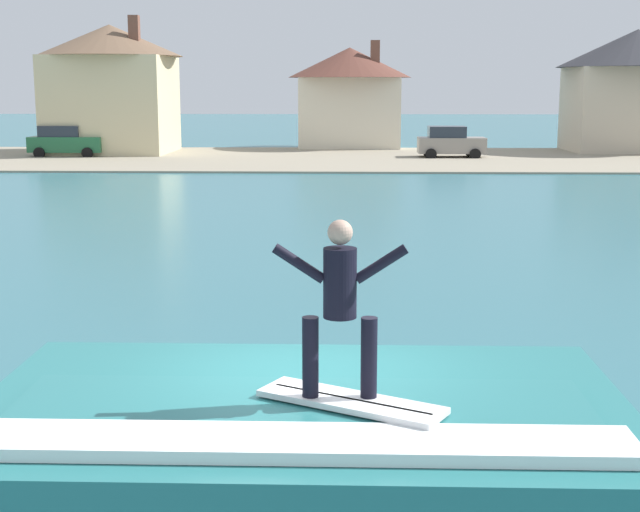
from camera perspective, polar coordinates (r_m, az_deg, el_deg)
ground_plane at (r=10.52m, az=-0.96°, el=-12.29°), size 260.00×260.00×0.00m
wave_crest at (r=9.50m, az=-1.05°, el=-11.60°), size 6.63×4.04×1.07m
surfboard at (r=8.87m, az=1.95°, el=-9.13°), size 1.88×1.33×0.06m
surfer at (r=8.64m, az=1.26°, el=-2.72°), size 1.29×0.32×1.74m
shoreline_bank at (r=52.27m, az=1.29°, el=6.15°), size 120.00×17.47×0.09m
car_near_shore at (r=55.75m, az=-15.65°, el=6.97°), size 4.32×2.16×1.86m
car_far_shore at (r=53.25m, az=8.19°, el=7.10°), size 3.85×2.13×1.86m
house_with_chimney at (r=57.89m, az=-12.98°, el=10.49°), size 8.82×8.82×8.26m
house_gabled_white at (r=60.88m, az=19.20°, el=10.30°), size 9.80×9.80×7.60m
house_small_cottage at (r=61.34m, az=1.88°, el=10.39°), size 8.19×8.19×7.07m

